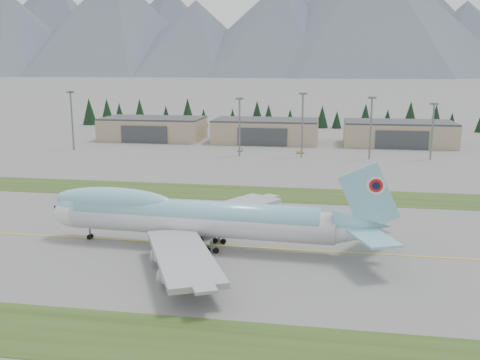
% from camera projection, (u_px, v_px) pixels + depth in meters
% --- Properties ---
extents(ground, '(7000.00, 7000.00, 0.00)m').
position_uv_depth(ground, '(249.00, 247.00, 103.91)').
color(ground, slate).
rests_on(ground, ground).
extents(grass_strip_near, '(400.00, 14.00, 0.08)m').
position_uv_depth(grass_strip_near, '(203.00, 345.00, 67.25)').
color(grass_strip_near, '#304418').
rests_on(grass_strip_near, ground).
extents(grass_strip_far, '(400.00, 18.00, 0.08)m').
position_uv_depth(grass_strip_far, '(274.00, 194.00, 147.32)').
color(grass_strip_far, '#304418').
rests_on(grass_strip_far, ground).
extents(taxiway_line_main, '(400.00, 0.40, 0.02)m').
position_uv_depth(taxiway_line_main, '(249.00, 247.00, 103.91)').
color(taxiway_line_main, yellow).
rests_on(taxiway_line_main, ground).
extents(boeing_747_freighter, '(68.54, 59.31, 18.11)m').
position_uv_depth(boeing_747_freighter, '(196.00, 217.00, 102.86)').
color(boeing_747_freighter, silver).
rests_on(boeing_747_freighter, ground).
extents(hangar_left, '(48.00, 26.60, 10.80)m').
position_uv_depth(hangar_left, '(153.00, 128.00, 258.90)').
color(hangar_left, tan).
rests_on(hangar_left, ground).
extents(hangar_center, '(48.00, 26.60, 10.80)m').
position_uv_depth(hangar_center, '(266.00, 131.00, 249.87)').
color(hangar_center, tan).
rests_on(hangar_center, ground).
extents(hangar_right, '(48.00, 26.60, 10.80)m').
position_uv_depth(hangar_right, '(398.00, 133.00, 240.03)').
color(hangar_right, tan).
rests_on(hangar_right, ground).
extents(floodlight_masts, '(178.50, 7.80, 24.97)m').
position_uv_depth(floodlight_masts, '(313.00, 116.00, 205.31)').
color(floodlight_masts, slate).
rests_on(floodlight_masts, ground).
extents(service_vehicle_a, '(2.22, 4.22, 1.37)m').
position_uv_depth(service_vehicle_a, '(240.00, 151.00, 223.04)').
color(service_vehicle_a, '#BBBBBD').
rests_on(service_vehicle_a, ground).
extents(service_vehicle_b, '(3.75, 2.09, 1.17)m').
position_uv_depth(service_vehicle_b, '(300.00, 154.00, 217.14)').
color(service_vehicle_b, gold).
rests_on(service_vehicle_b, ground).
extents(service_vehicle_c, '(3.03, 5.05, 1.37)m').
position_uv_depth(service_vehicle_c, '(411.00, 149.00, 230.88)').
color(service_vehicle_c, '#A5A5A9').
rests_on(service_vehicle_c, ground).
extents(conifer_belt, '(275.65, 15.84, 16.72)m').
position_uv_depth(conifer_belt, '(304.00, 116.00, 306.01)').
color(conifer_belt, black).
rests_on(conifer_belt, ground).
extents(mountain_ridge_front, '(4179.34, 1187.94, 512.27)m').
position_uv_depth(mountain_ridge_front, '(330.00, 22.00, 2194.01)').
color(mountain_ridge_front, '#45505C').
rests_on(mountain_ridge_front, ground).
extents(mountain_ridge_rear, '(4530.11, 1079.95, 539.98)m').
position_uv_depth(mountain_ridge_rear, '(351.00, 24.00, 2831.12)').
color(mountain_ridge_rear, '#45505C').
rests_on(mountain_ridge_rear, ground).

